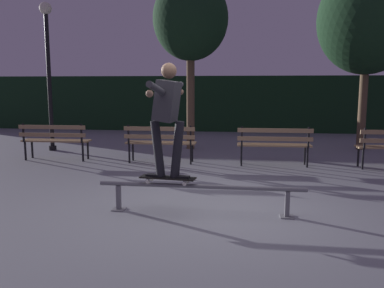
% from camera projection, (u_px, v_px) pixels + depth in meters
% --- Properties ---
extents(ground_plane, '(90.00, 90.00, 0.00)m').
position_uv_depth(ground_plane, '(202.00, 210.00, 5.70)').
color(ground_plane, slate).
extents(hedge_backdrop, '(24.00, 1.20, 2.11)m').
position_uv_depth(hedge_backdrop, '(231.00, 103.00, 15.60)').
color(hedge_backdrop, black).
rests_on(hedge_backdrop, ground).
extents(grind_rail, '(2.86, 0.18, 0.41)m').
position_uv_depth(grind_rail, '(201.00, 191.00, 5.49)').
color(grind_rail, slate).
rests_on(grind_rail, ground).
extents(skateboard, '(0.80, 0.29, 0.09)m').
position_uv_depth(skateboard, '(168.00, 178.00, 5.53)').
color(skateboard, black).
rests_on(skateboard, grind_rail).
extents(skateboarder, '(0.63, 1.40, 1.56)m').
position_uv_depth(skateboarder, '(167.00, 110.00, 5.39)').
color(skateboarder, black).
rests_on(skateboarder, skateboard).
extents(park_bench_leftmost, '(1.61, 0.46, 0.88)m').
position_uv_depth(park_bench_leftmost, '(55.00, 138.00, 9.38)').
color(park_bench_leftmost, black).
rests_on(park_bench_leftmost, ground).
extents(park_bench_left_center, '(1.61, 0.46, 0.88)m').
position_uv_depth(park_bench_left_center, '(160.00, 140.00, 9.03)').
color(park_bench_left_center, black).
rests_on(park_bench_left_center, ground).
extents(park_bench_right_center, '(1.61, 0.46, 0.88)m').
position_uv_depth(park_bench_right_center, '(274.00, 142.00, 8.69)').
color(park_bench_right_center, black).
rests_on(park_bench_right_center, ground).
extents(tree_far_right, '(2.62, 2.62, 4.93)m').
position_uv_depth(tree_far_right, '(368.00, 20.00, 10.58)').
color(tree_far_right, brown).
rests_on(tree_far_right, ground).
extents(tree_behind_benches, '(2.03, 2.03, 4.64)m').
position_uv_depth(tree_behind_benches, '(191.00, 20.00, 10.71)').
color(tree_behind_benches, brown).
rests_on(tree_behind_benches, ground).
extents(lamp_post_left, '(0.32, 0.32, 3.90)m').
position_uv_depth(lamp_post_left, '(48.00, 58.00, 10.56)').
color(lamp_post_left, black).
rests_on(lamp_post_left, ground).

